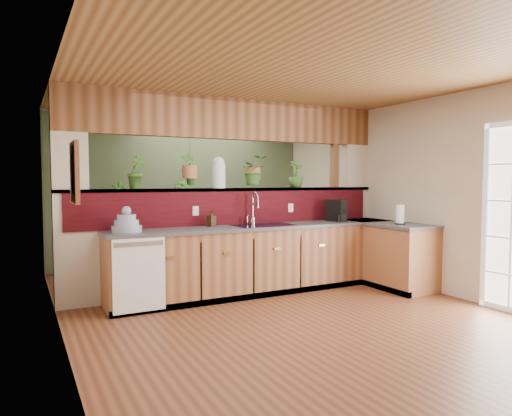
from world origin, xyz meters
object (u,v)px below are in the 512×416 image
coffee_maker (337,211)px  shelving_console (158,239)px  dish_stack (127,224)px  soap_dispenser (211,218)px  glass_jar (219,173)px  paper_towel (400,215)px  faucet (254,207)px

coffee_maker → shelving_console: 3.09m
dish_stack → soap_dispenser: size_ratio=1.64×
coffee_maker → shelving_console: size_ratio=0.21×
coffee_maker → glass_jar: (-1.70, 0.38, 0.55)m
coffee_maker → shelving_console: bearing=115.4°
soap_dispenser → shelving_console: size_ratio=0.14×
paper_towel → shelving_console: paper_towel is taller
faucet → coffee_maker: (1.27, -0.16, -0.09)m
soap_dispenser → coffee_maker: bearing=-4.7°
dish_stack → paper_towel: 3.56m
soap_dispenser → dish_stack: bearing=-173.1°
faucet → paper_towel: 1.98m
dish_stack → soap_dispenser: (1.10, 0.13, 0.01)m
faucet → paper_towel: faucet is taller
dish_stack → shelving_console: 2.52m
paper_towel → dish_stack: bearing=167.2°
glass_jar → coffee_maker: bearing=-12.7°
faucet → soap_dispenser: faucet is taller
coffee_maker → glass_jar: size_ratio=0.76×
faucet → dish_stack: bearing=-175.2°
dish_stack → glass_jar: bearing=15.5°
dish_stack → coffee_maker: size_ratio=1.08×
dish_stack → soap_dispenser: 1.11m
paper_towel → faucet: bearing=151.8°
faucet → shelving_console: (-0.74, 2.12, -0.64)m
glass_jar → paper_towel: bearing=-28.0°
paper_towel → shelving_console: bearing=129.2°
soap_dispenser → glass_jar: bearing=48.6°
dish_stack → paper_towel: (3.47, -0.79, 0.04)m
glass_jar → shelving_console: size_ratio=0.27×
soap_dispenser → glass_jar: 0.67m
soap_dispenser → shelving_console: (-0.12, 2.13, -0.50)m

